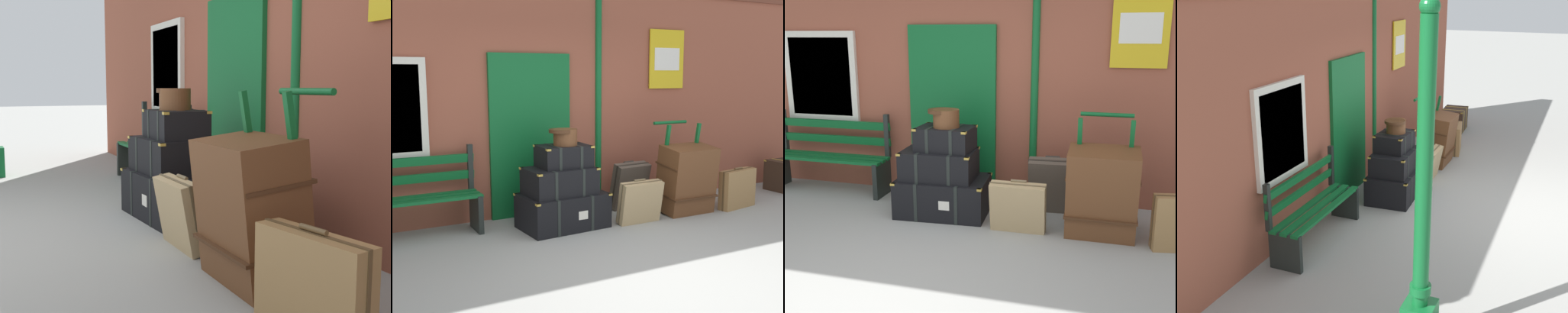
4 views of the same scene
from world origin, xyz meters
TOP-DOWN VIEW (x-y plane):
  - ground_plane at (0.00, 0.00)m, footprint 60.00×60.00m
  - brick_facade at (-0.02, 2.60)m, footprint 10.40×0.35m
  - lamp_post at (-3.20, 0.34)m, footprint 0.28×0.28m
  - platform_bench at (-1.85, 2.16)m, footprint 1.60×0.43m
  - steamer_trunk_base at (-0.13, 1.72)m, footprint 1.05×0.71m
  - steamer_trunk_middle at (-0.17, 1.72)m, footprint 0.84×0.59m
  - steamer_trunk_top at (-0.10, 1.75)m, footprint 0.62×0.46m
  - round_hatbox at (-0.10, 1.73)m, footprint 0.34×0.30m
  - porters_trolley at (1.61, 1.71)m, footprint 0.71×0.57m
  - large_brown_trunk at (1.61, 1.54)m, footprint 0.70×0.53m
  - suitcase_cream at (2.40, 1.41)m, footprint 0.65×0.27m
  - suitcase_brown at (1.04, 2.06)m, footprint 0.54×0.35m
  - suitcase_caramel at (0.78, 1.42)m, footprint 0.58×0.24m
  - corner_trunk at (3.96, 1.85)m, footprint 0.71×0.52m

SIDE VIEW (x-z plane):
  - ground_plane at x=0.00m, z-range 0.00..0.00m
  - steamer_trunk_base at x=-0.13m, z-range 0.00..0.42m
  - corner_trunk at x=3.96m, z-range 0.00..0.48m
  - suitcase_cream at x=2.40m, z-range -0.02..0.56m
  - suitcase_caramel at x=0.78m, z-range -0.01..0.55m
  - porters_trolley at x=1.61m, z-range -0.33..0.87m
  - suitcase_brown at x=1.04m, z-range -0.01..0.66m
  - platform_bench at x=-1.85m, z-range -0.06..0.95m
  - large_brown_trunk at x=1.61m, z-range 0.00..0.92m
  - steamer_trunk_middle at x=-0.17m, z-range 0.42..0.74m
  - steamer_trunk_top at x=-0.10m, z-range 0.74..1.00m
  - round_hatbox at x=-0.10m, z-range 1.01..1.21m
  - lamp_post at x=-3.20m, z-range -0.36..2.64m
  - brick_facade at x=-0.02m, z-range 0.00..3.20m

